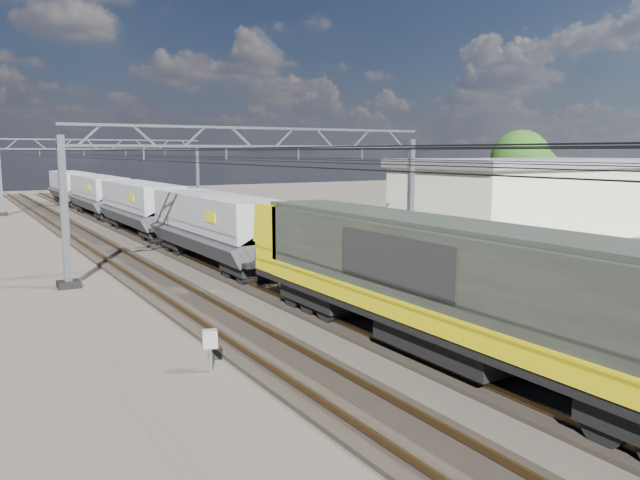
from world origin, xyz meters
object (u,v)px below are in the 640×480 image
hopper_wagon_lead (215,223)px  hopper_wagon_third (99,193)px  hopper_wagon_mid (141,204)px  hopper_wagon_fourth (71,185)px  catenary_gantry_mid (264,191)px  trackside_cabinet (210,340)px  industrial_shed (530,196)px  tree_far (525,162)px  catenary_gantry_far (106,172)px  locomotive (454,283)px

hopper_wagon_lead → hopper_wagon_third: (0.00, 28.40, 0.00)m
hopper_wagon_mid → hopper_wagon_fourth: size_ratio=1.00×
catenary_gantry_mid → trackside_cabinet: bearing=-121.3°
hopper_wagon_lead → industrial_shed: size_ratio=0.70×
tree_far → trackside_cabinet: bearing=-149.1°
hopper_wagon_lead → tree_far: (32.32, 8.13, 2.75)m
hopper_wagon_mid → hopper_wagon_third: 14.20m
hopper_wagon_third → hopper_wagon_fourth: same height
tree_far → industrial_shed: bearing=-136.9°
catenary_gantry_far → hopper_wagon_lead: 34.44m
industrial_shed → hopper_wagon_lead: bearing=-179.2°
hopper_wagon_third → trackside_cabinet: 43.65m
tree_far → hopper_wagon_mid: bearing=169.4°
hopper_wagon_lead → trackside_cabinet: bearing=-112.1°
locomotive → catenary_gantry_mid: bearing=82.9°
hopper_wagon_lead → hopper_wagon_mid: 14.20m
catenary_gantry_mid → hopper_wagon_lead: 3.09m
locomotive → hopper_wagon_fourth: bearing=90.0°
hopper_wagon_fourth → industrial_shed: size_ratio=0.70×
locomotive → hopper_wagon_lead: (-0.00, 17.70, -0.09)m
catenary_gantry_far → hopper_wagon_fourth: bearing=103.6°
hopper_wagon_third → hopper_wagon_fourth: 14.20m
catenary_gantry_far → locomotive: 52.10m
trackside_cabinet → tree_far: tree_far is taller
hopper_wagon_lead → hopper_wagon_fourth: same height
catenary_gantry_far → hopper_wagon_mid: 20.31m
catenary_gantry_mid → hopper_wagon_third: size_ratio=1.53×
locomotive → hopper_wagon_mid: 31.90m
hopper_wagon_mid → hopper_wagon_third: bearing=90.0°
catenary_gantry_mid → hopper_wagon_third: catenary_gantry_mid is taller
hopper_wagon_fourth → tree_far: bearing=-46.8°
catenary_gantry_far → hopper_wagon_lead: size_ratio=1.53×
catenary_gantry_far → hopper_wagon_third: catenary_gantry_far is taller
catenary_gantry_far → hopper_wagon_third: size_ratio=1.53×
industrial_shed → hopper_wagon_mid: bearing=150.0°
catenary_gantry_mid → industrial_shed: (22.00, 2.00, -1.18)m
hopper_wagon_fourth → tree_far: tree_far is taller
hopper_wagon_lead → locomotive: bearing=-90.0°
trackside_cabinet → industrial_shed: (30.01, 15.15, 1.85)m
hopper_wagon_third → industrial_shed: 36.92m
catenary_gantry_far → tree_far: (30.32, -26.21, 1.08)m
hopper_wagon_lead → hopper_wagon_fourth: size_ratio=1.00×
hopper_wagon_mid → hopper_wagon_fourth: 28.40m
hopper_wagon_mid → trackside_cabinet: size_ratio=11.16×
catenary_gantry_mid → locomotive: bearing=-97.1°
catenary_gantry_mid → hopper_wagon_lead: size_ratio=1.53×
catenary_gantry_far → locomotive: (-2.00, -52.04, -1.58)m
locomotive → hopper_wagon_fourth: locomotive is taller
industrial_shed → catenary_gantry_far: bearing=122.9°
hopper_wagon_lead → trackside_cabinet: (-6.01, -14.81, -1.35)m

